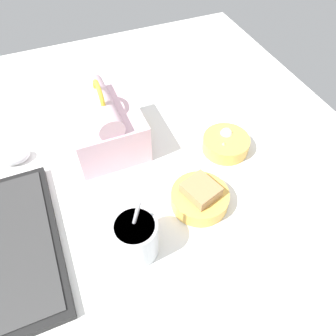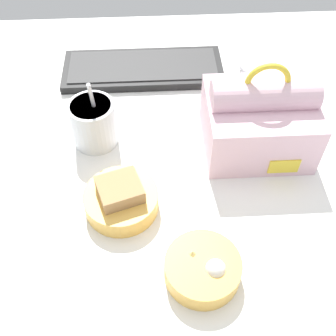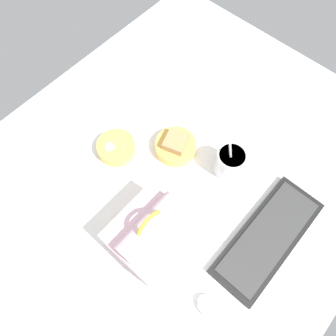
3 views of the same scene
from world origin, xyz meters
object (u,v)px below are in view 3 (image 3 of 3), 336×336
lunch_bag (151,233)px  bento_bowl_sandwich (176,146)px  computer_mouse (209,307)px  soup_cup (230,162)px  keyboard (268,237)px  bento_bowl_snacks (116,148)px

lunch_bag → bento_bowl_sandwich: size_ratio=1.55×
bento_bowl_sandwich → computer_mouse: (28.46, 36.01, -0.88)cm
bento_bowl_sandwich → lunch_bag: bearing=28.1°
lunch_bag → soup_cup: (-30.61, 2.57, -1.73)cm
keyboard → lunch_bag: (21.14, -23.42, 5.52)cm
bento_bowl_sandwich → bento_bowl_snacks: (12.38, -13.20, -0.31)cm
lunch_bag → bento_bowl_snacks: bearing=-115.9°
bento_bowl_sandwich → soup_cup: bearing=108.0°
keyboard → bento_bowl_snacks: (8.16, -50.17, 1.01)cm
bento_bowl_snacks → lunch_bag: bearing=64.1°
bento_bowl_sandwich → bento_bowl_snacks: bento_bowl_sandwich is taller
soup_cup → computer_mouse: size_ratio=2.15×
soup_cup → bento_bowl_snacks: soup_cup is taller
soup_cup → bento_bowl_sandwich: bearing=-72.0°
bento_bowl_snacks → bento_bowl_sandwich: bearing=133.2°
soup_cup → bento_bowl_snacks: 34.32cm
soup_cup → computer_mouse: bearing=30.6°
keyboard → bento_bowl_sandwich: size_ratio=2.85×
bento_bowl_sandwich → keyboard: bearing=83.5°
lunch_bag → bento_bowl_snacks: (-12.99, -26.75, -4.51)cm
keyboard → computer_mouse: (24.24, -0.96, 0.43)cm
keyboard → lunch_bag: size_ratio=1.84×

